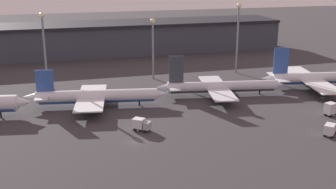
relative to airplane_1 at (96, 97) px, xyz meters
name	(u,v)px	position (x,y,z in m)	size (l,w,h in m)	color
ground	(138,141)	(6.79, -28.38, -3.21)	(600.00, 600.00, 0.00)	#383538
terminal_building	(92,39)	(6.79, 78.97, 4.15)	(181.12, 26.01, 14.64)	#3D424C
airplane_1	(96,97)	(0.00, 0.00, 0.00)	(42.37, 27.52, 11.59)	white
airplane_2	(220,87)	(39.83, 0.95, -0.27)	(41.89, 29.71, 13.30)	silver
airplane_3	(313,78)	(73.92, 1.51, 0.08)	(36.50, 37.18, 14.03)	white
service_vehicle_1	(141,124)	(8.96, -22.13, -1.45)	(4.99, 4.60, 3.19)	#9EA3A8
service_vehicle_2	(330,129)	(53.30, -37.31, -1.50)	(5.47, 5.29, 3.06)	#282D38
service_vehicle_3	(332,109)	(62.55, -24.99, -1.18)	(5.22, 3.60, 3.76)	#9EA3A8
lamp_post_1	(44,40)	(-13.83, 27.65, 12.82)	(1.80, 1.80, 25.24)	slate
lamp_post_2	(153,40)	(24.06, 27.65, 11.11)	(1.80, 1.80, 22.15)	slate
lamp_post_3	(238,30)	(57.31, 27.65, 13.71)	(1.80, 1.80, 26.86)	slate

